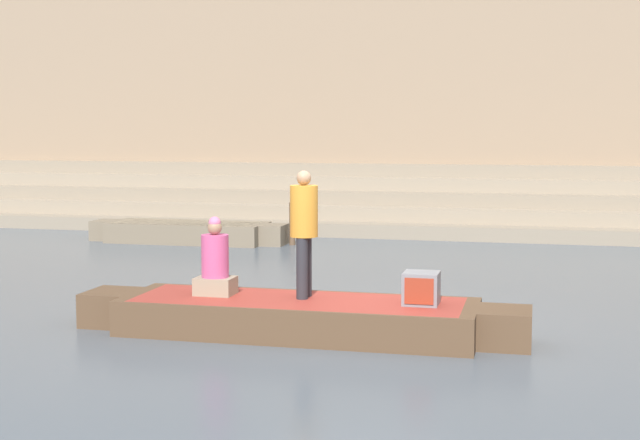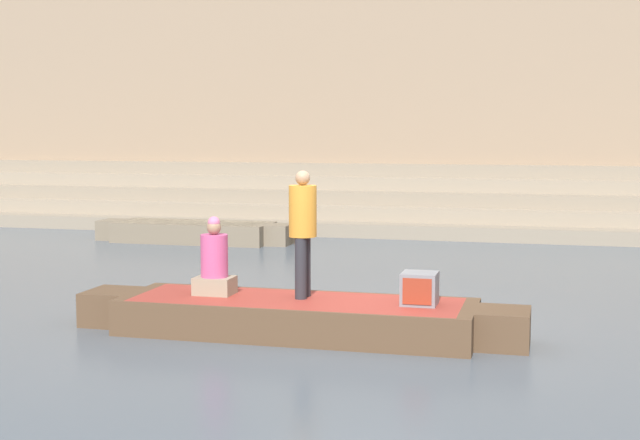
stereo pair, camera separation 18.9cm
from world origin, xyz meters
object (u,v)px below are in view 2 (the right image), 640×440
person_rowing (214,264)px  moored_boat_shore (194,231)px  person_standing (303,225)px  tv_set (420,289)px  mooring_post (297,224)px  rowboat_main (296,316)px

person_rowing → moored_boat_shore: 9.13m
person_standing → tv_set: (1.52, -0.09, -0.74)m
person_standing → mooring_post: size_ratio=1.70×
person_rowing → moored_boat_shore: person_rowing is taller
mooring_post → tv_set: bearing=-64.7°
tv_set → moored_boat_shore: (-6.47, 8.32, -0.41)m
tv_set → moored_boat_shore: tv_set is taller
moored_boat_shore → mooring_post: (2.48, 0.10, 0.24)m
moored_boat_shore → mooring_post: bearing=-0.2°
mooring_post → rowboat_main: bearing=-74.1°
rowboat_main → person_standing: 1.16m
rowboat_main → mooring_post: mooring_post is taller
person_rowing → tv_set: size_ratio=2.37×
rowboat_main → moored_boat_shore: size_ratio=1.24×
person_standing → tv_set: 1.70m
tv_set → moored_boat_shore: bearing=133.2°
rowboat_main → person_rowing: bearing=175.7°
moored_boat_shore → mooring_post: size_ratio=4.84×
moored_boat_shore → rowboat_main: bearing=-62.2°
rowboat_main → person_standing: person_standing is taller
person_standing → person_rowing: (-1.18, -0.07, -0.53)m
rowboat_main → person_rowing: size_ratio=5.65×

